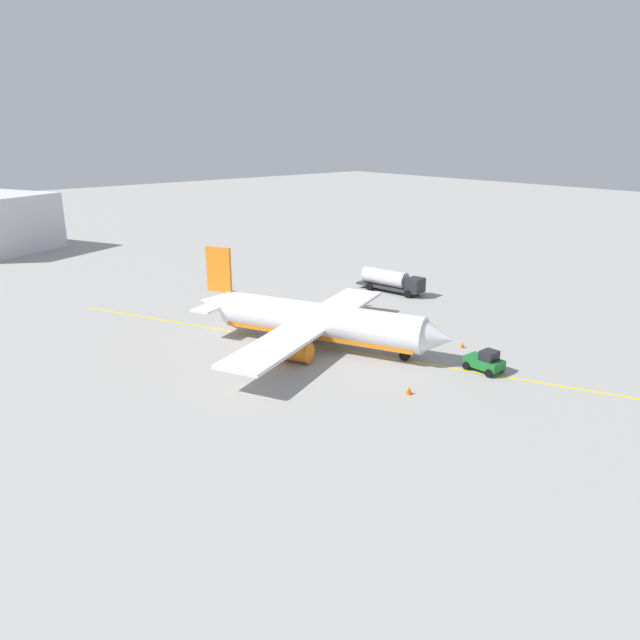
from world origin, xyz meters
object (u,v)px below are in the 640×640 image
at_px(airplane, 316,322).
at_px(safety_cone_nose, 462,345).
at_px(refueling_worker, 359,300).
at_px(fuel_tanker, 391,280).
at_px(pushback_tug, 485,361).
at_px(safety_cone_wingtip, 409,390).

relative_size(airplane, safety_cone_nose, 50.31).
bearing_deg(airplane, refueling_worker, 118.94).
xyz_separation_m(airplane, fuel_tanker, (-10.28, 23.02, -1.01)).
xyz_separation_m(pushback_tug, refueling_worker, (-24.20, 6.65, -0.19)).
bearing_deg(safety_cone_wingtip, fuel_tanker, 135.34).
distance_m(pushback_tug, safety_cone_wingtip, 9.75).
height_order(fuel_tanker, safety_cone_nose, fuel_tanker).
xyz_separation_m(fuel_tanker, safety_cone_nose, (21.08, -11.50, -1.43)).
bearing_deg(pushback_tug, refueling_worker, 164.64).
relative_size(airplane, fuel_tanker, 2.80).
xyz_separation_m(airplane, safety_cone_wingtip, (14.99, -1.95, -2.38)).
bearing_deg(safety_cone_nose, safety_cone_wingtip, -72.71).
height_order(airplane, safety_cone_wingtip, airplane).
xyz_separation_m(pushback_tug, safety_cone_nose, (-5.47, 3.83, -0.71)).
bearing_deg(refueling_worker, pushback_tug, -15.36).
height_order(airplane, fuel_tanker, airplane).
relative_size(airplane, refueling_worker, 17.36).
distance_m(airplane, safety_cone_nose, 15.98).
height_order(airplane, safety_cone_nose, airplane).
distance_m(airplane, pushback_tug, 18.08).
distance_m(safety_cone_nose, safety_cone_wingtip, 14.11).
height_order(airplane, refueling_worker, airplane).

